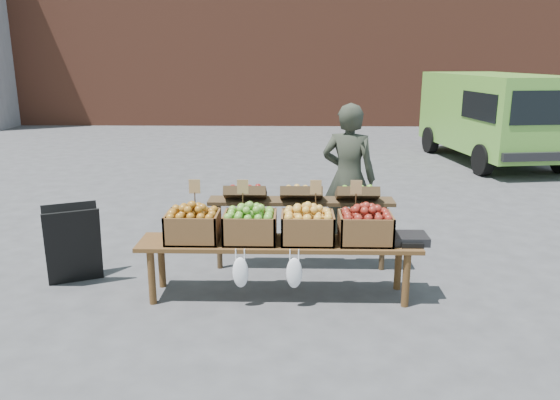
# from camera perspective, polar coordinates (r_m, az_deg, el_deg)

# --- Properties ---
(ground) EXTENTS (80.00, 80.00, 0.00)m
(ground) POSITION_cam_1_polar(r_m,az_deg,el_deg) (5.96, 8.00, -8.03)
(ground) COLOR #424245
(delivery_van) EXTENTS (2.56, 4.52, 1.92)m
(delivery_van) POSITION_cam_1_polar(r_m,az_deg,el_deg) (12.98, 21.37, 7.90)
(delivery_van) COLOR #5FA137
(delivery_van) RESTS_ON ground
(vendor) EXTENTS (0.75, 0.61, 1.78)m
(vendor) POSITION_cam_1_polar(r_m,az_deg,el_deg) (6.56, 7.16, 2.30)
(vendor) COLOR #2B3025
(vendor) RESTS_ON ground
(chalkboard_sign) EXTENTS (0.62, 0.50, 0.83)m
(chalkboard_sign) POSITION_cam_1_polar(r_m,az_deg,el_deg) (6.05, -20.81, -4.33)
(chalkboard_sign) COLOR black
(chalkboard_sign) RESTS_ON ground
(back_table) EXTENTS (2.10, 0.44, 1.04)m
(back_table) POSITION_cam_1_polar(r_m,az_deg,el_deg) (5.96, 2.19, -2.54)
(back_table) COLOR #3C2C1A
(back_table) RESTS_ON ground
(display_bench) EXTENTS (2.70, 0.56, 0.57)m
(display_bench) POSITION_cam_1_polar(r_m,az_deg,el_deg) (5.37, -0.13, -7.22)
(display_bench) COLOR #4F3318
(display_bench) RESTS_ON ground
(crate_golden_apples) EXTENTS (0.50, 0.40, 0.28)m
(crate_golden_apples) POSITION_cam_1_polar(r_m,az_deg,el_deg) (5.31, -9.08, -2.79)
(crate_golden_apples) COLOR #A86717
(crate_golden_apples) RESTS_ON display_bench
(crate_russet_pears) EXTENTS (0.50, 0.40, 0.28)m
(crate_russet_pears) POSITION_cam_1_polar(r_m,az_deg,el_deg) (5.24, -3.15, -2.86)
(crate_russet_pears) COLOR #368020
(crate_russet_pears) RESTS_ON display_bench
(crate_red_apples) EXTENTS (0.50, 0.40, 0.28)m
(crate_red_apples) POSITION_cam_1_polar(r_m,az_deg,el_deg) (5.22, 2.89, -2.91)
(crate_red_apples) COLOR gold
(crate_red_apples) RESTS_ON display_bench
(crate_green_apples) EXTENTS (0.50, 0.40, 0.28)m
(crate_green_apples) POSITION_cam_1_polar(r_m,az_deg,el_deg) (5.27, 8.89, -2.92)
(crate_green_apples) COLOR maroon
(crate_green_apples) RESTS_ON display_bench
(weighing_scale) EXTENTS (0.34, 0.30, 0.08)m
(weighing_scale) POSITION_cam_1_polar(r_m,az_deg,el_deg) (5.37, 13.36, -3.93)
(weighing_scale) COLOR black
(weighing_scale) RESTS_ON display_bench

